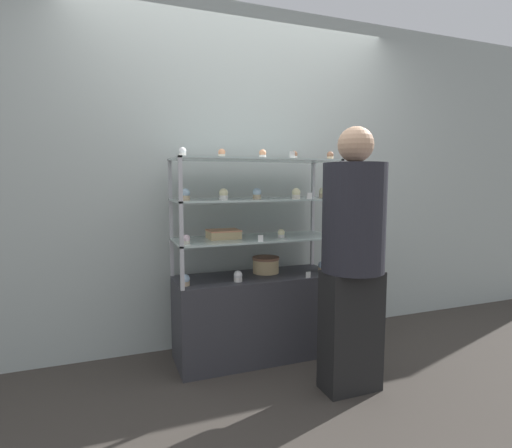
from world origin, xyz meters
TOP-DOWN VIEW (x-y plane):
  - ground_plane at (0.00, 0.00)m, footprint 20.00×20.00m
  - back_wall at (0.00, 0.36)m, footprint 8.00×0.05m
  - display_base at (0.00, 0.00)m, footprint 1.15×0.43m
  - display_riser_lower at (0.00, 0.00)m, footprint 1.15×0.43m
  - display_riser_middle at (0.00, 0.00)m, footprint 1.15×0.43m
  - display_riser_upper at (0.00, 0.00)m, footprint 1.15×0.43m
  - layer_cake_centerpiece at (0.10, 0.06)m, footprint 0.20×0.20m
  - sheet_cake_frosted at (-0.23, 0.04)m, footprint 0.22×0.18m
  - cupcake_0 at (-0.53, -0.09)m, footprint 0.06×0.06m
  - cupcake_1 at (-0.17, -0.12)m, footprint 0.06×0.06m
  - cupcake_2 at (0.52, -0.04)m, footprint 0.06×0.06m
  - price_tag_0 at (0.32, -0.20)m, footprint 0.04×0.00m
  - cupcake_3 at (-0.52, -0.12)m, footprint 0.05×0.05m
  - cupcake_4 at (0.17, -0.06)m, footprint 0.05×0.05m
  - cupcake_5 at (0.52, -0.12)m, footprint 0.05×0.05m
  - price_tag_1 at (-0.04, -0.20)m, footprint 0.04×0.00m
  - cupcake_6 at (-0.50, -0.03)m, footprint 0.06×0.06m
  - cupcake_7 at (-0.26, -0.07)m, footprint 0.06×0.06m
  - cupcake_8 at (-0.01, -0.04)m, footprint 0.06×0.06m
  - cupcake_9 at (0.26, -0.12)m, footprint 0.06×0.06m
  - cupcake_10 at (0.51, -0.04)m, footprint 0.06×0.06m
  - price_tag_2 at (0.32, -0.20)m, footprint 0.04×0.00m
  - cupcake_11 at (-0.53, -0.09)m, footprint 0.05×0.05m
  - cupcake_12 at (-0.26, -0.06)m, footprint 0.05×0.05m
  - cupcake_13 at (0.01, -0.10)m, footprint 0.05×0.05m
  - cupcake_14 at (0.26, -0.06)m, footprint 0.05×0.05m
  - cupcake_15 at (0.53, -0.10)m, footprint 0.05×0.05m
  - price_tag_3 at (0.18, -0.20)m, footprint 0.04×0.00m
  - customer_figure at (0.37, -0.64)m, footprint 0.37×0.37m

SIDE VIEW (x-z plane):
  - ground_plane at x=0.00m, z-range 0.00..0.00m
  - display_base at x=0.00m, z-range 0.00..0.60m
  - price_tag_0 at x=0.32m, z-range 0.60..0.64m
  - cupcake_0 at x=-0.53m, z-range 0.60..0.67m
  - cupcake_1 at x=-0.17m, z-range 0.60..0.67m
  - cupcake_2 at x=0.52m, z-range 0.60..0.67m
  - layer_cake_centerpiece at x=0.10m, z-range 0.60..0.72m
  - customer_figure at x=0.37m, z-range 0.05..1.64m
  - display_riser_lower at x=0.00m, z-range 0.72..0.99m
  - price_tag_1 at x=-0.04m, z-range 0.88..0.92m
  - cupcake_3 at x=-0.52m, z-range 0.87..0.93m
  - cupcake_4 at x=0.17m, z-range 0.87..0.93m
  - cupcake_5 at x=0.52m, z-range 0.87..0.93m
  - sheet_cake_frosted at x=-0.23m, z-range 0.88..0.94m
  - display_riser_middle at x=0.00m, z-range 0.99..1.27m
  - price_tag_2 at x=0.32m, z-range 1.15..1.19m
  - cupcake_6 at x=-0.50m, z-range 1.15..1.22m
  - cupcake_7 at x=-0.26m, z-range 1.15..1.22m
  - cupcake_8 at x=-0.01m, z-range 1.15..1.22m
  - cupcake_9 at x=0.26m, z-range 1.15..1.22m
  - cupcake_10 at x=0.51m, z-range 1.15..1.22m
  - back_wall at x=0.00m, z-range 0.00..2.60m
  - display_riser_upper at x=0.00m, z-range 1.27..1.55m
  - price_tag_3 at x=0.18m, z-range 1.43..1.47m
  - cupcake_11 at x=-0.53m, z-range 1.43..1.48m
  - cupcake_12 at x=-0.26m, z-range 1.43..1.48m
  - cupcake_13 at x=0.01m, z-range 1.43..1.48m
  - cupcake_14 at x=0.26m, z-range 1.43..1.48m
  - cupcake_15 at x=0.53m, z-range 1.43..1.48m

